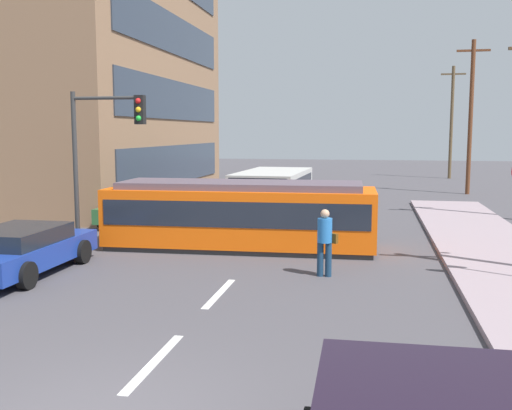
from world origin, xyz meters
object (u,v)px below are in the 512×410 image
at_px(streetcar_tram, 241,214).
at_px(parked_sedan_far, 138,208).
at_px(city_bus, 273,190).
at_px(utility_pole_far, 471,115).
at_px(utility_pole_distant, 452,120).
at_px(parked_sedan_mid, 21,249).
at_px(pedestrian_crossing, 325,239).
at_px(traffic_light_mast, 103,140).

bearing_deg(streetcar_tram, parked_sedan_far, 141.51).
xyz_separation_m(streetcar_tram, city_bus, (-0.16, 6.92, 0.04)).
distance_m(utility_pole_far, utility_pole_distant, 11.77).
bearing_deg(parked_sedan_mid, utility_pole_distant, 67.02).
height_order(parked_sedan_mid, utility_pole_far, utility_pole_far).
bearing_deg(pedestrian_crossing, utility_pole_distant, 78.04).
height_order(parked_sedan_far, utility_pole_far, utility_pole_far).
xyz_separation_m(pedestrian_crossing, traffic_light_mast, (-6.77, 2.08, 2.36)).
bearing_deg(parked_sedan_far, city_bus, 31.54).
relative_size(parked_sedan_mid, utility_pole_far, 0.53).
bearing_deg(traffic_light_mast, utility_pole_distant, 65.94).
bearing_deg(utility_pole_distant, traffic_light_mast, -114.06).
bearing_deg(parked_sedan_mid, traffic_light_mast, 77.89).
xyz_separation_m(parked_sedan_far, utility_pole_far, (14.30, 13.96, 3.88)).
xyz_separation_m(city_bus, parked_sedan_mid, (-4.51, -11.25, -0.47)).
bearing_deg(pedestrian_crossing, traffic_light_mast, 162.89).
bearing_deg(parked_sedan_mid, streetcar_tram, 42.87).
bearing_deg(utility_pole_distant, streetcar_tram, -108.20).
distance_m(streetcar_tram, utility_pole_distant, 31.43).
height_order(city_bus, pedestrian_crossing, city_bus).
xyz_separation_m(traffic_light_mast, utility_pole_distant, (13.72, 30.72, 1.11)).
xyz_separation_m(parked_sedan_mid, traffic_light_mast, (0.71, 3.29, 2.68)).
xyz_separation_m(streetcar_tram, traffic_light_mast, (-3.96, -1.04, 2.24)).
bearing_deg(streetcar_tram, city_bus, 91.30).
relative_size(parked_sedan_mid, parked_sedan_far, 1.07).
height_order(pedestrian_crossing, parked_sedan_mid, pedestrian_crossing).
bearing_deg(utility_pole_distant, parked_sedan_mid, -112.98).
bearing_deg(parked_sedan_mid, parked_sedan_far, 92.19).
bearing_deg(city_bus, parked_sedan_far, -148.46).
distance_m(streetcar_tram, utility_pole_far, 20.50).
height_order(traffic_light_mast, utility_pole_distant, utility_pole_distant).
relative_size(traffic_light_mast, utility_pole_distant, 0.56).
distance_m(city_bus, utility_pole_far, 14.92).
bearing_deg(pedestrian_crossing, parked_sedan_far, 137.74).
distance_m(pedestrian_crossing, traffic_light_mast, 7.46).
relative_size(streetcar_tram, city_bus, 1.40).
bearing_deg(pedestrian_crossing, city_bus, 106.46).
bearing_deg(streetcar_tram, traffic_light_mast, -165.33).
relative_size(parked_sedan_mid, traffic_light_mast, 0.96).
xyz_separation_m(city_bus, pedestrian_crossing, (2.97, -10.04, -0.15)).
relative_size(parked_sedan_mid, utility_pole_distant, 0.54).
relative_size(city_bus, utility_pole_distant, 0.69).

